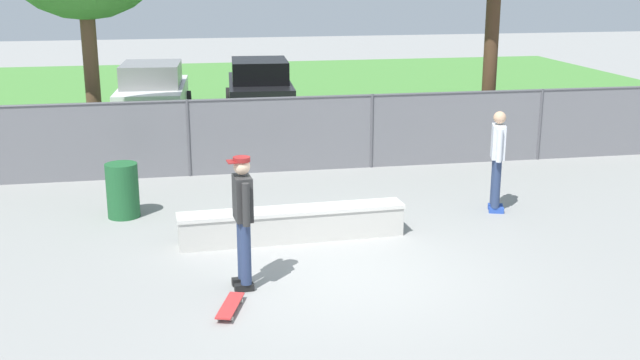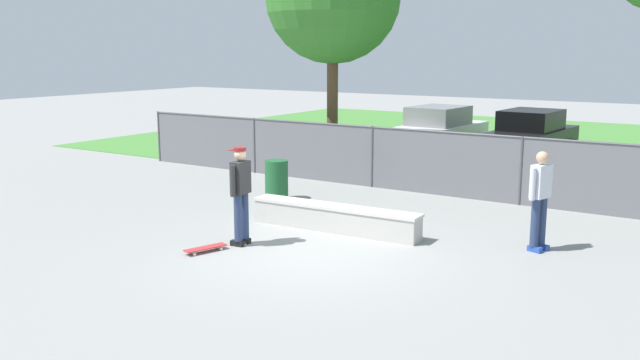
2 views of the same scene
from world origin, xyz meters
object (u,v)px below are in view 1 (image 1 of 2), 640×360
Objects in this scene: skateboard at (230,306)px; car_white at (153,92)px; concrete_ledge at (292,224)px; bystander at (497,157)px; skateboarder at (243,216)px; trash_bin at (123,190)px; car_black at (260,87)px.

skateboard is 0.19× the size of car_white.
car_white reaches higher than concrete_ledge.
car_white is at bearing 121.78° from bystander.
skateboarder is 0.43× the size of car_white.
bystander is 1.89× the size of trash_bin.
bystander is at bearing 28.94° from skateboarder.
car_black reaches higher than skateboard.
trash_bin is (-2.73, 1.74, 0.21)m from concrete_ledge.
car_black is 2.37× the size of bystander.
car_black is at bearing 69.68° from trash_bin.
car_black is at bearing 82.60° from skateboarder.
car_black is 4.48× the size of trash_bin.
skateboarder reaches higher than skateboard.
car_white is at bearing 87.72° from trash_bin.
car_black is at bearing 81.93° from skateboard.
skateboarder is at bearing -83.51° from car_white.
skateboarder is 1.91× the size of trash_bin.
trash_bin is (-6.54, 0.91, -0.53)m from bystander.
concrete_ledge is 2.01× the size of bystander.
concrete_ledge reaches higher than skateboard.
bystander reaches higher than car_black.
skateboarder is at bearing -63.06° from trash_bin.
car_white is (-2.37, 10.81, 0.57)m from concrete_ledge.
skateboarder is 2.24× the size of skateboard.
trash_bin is at bearing -110.32° from car_black.
trash_bin is (-1.54, 4.25, 0.41)m from skateboard.
trash_bin is (-1.79, 3.53, -0.55)m from skateboarder.
skateboard is 13.77m from car_black.
concrete_ledge is 1.99× the size of skateboarder.
car_black is 10.00m from trash_bin.
car_black is at bearing 5.58° from car_white.
car_white reaches higher than trash_bin.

